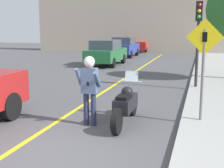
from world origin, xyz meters
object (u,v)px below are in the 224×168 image
object	(u,v)px
traffic_light	(198,28)
parked_car_red	(140,43)
person_biker	(89,83)
motorcycle	(126,105)
crossing_sign	(204,60)
parked_car_blue	(124,47)
parked_car_green	(106,52)

from	to	relation	value
traffic_light	parked_car_red	distance (m)	20.19
person_biker	parked_car_red	distance (m)	25.05
motorcycle	parked_car_red	xyz separation A→B (m)	(-4.41, 24.41, 0.35)
crossing_sign	parked_car_red	xyz separation A→B (m)	(-6.30, 23.93, -0.83)
motorcycle	person_biker	world-z (taller)	person_biker
motorcycle	traffic_light	xyz separation A→B (m)	(1.65, 5.22, 1.98)
crossing_sign	parked_car_blue	distance (m)	19.15
person_biker	parked_car_red	xyz separation A→B (m)	(-3.56, 24.80, -0.25)
motorcycle	traffic_light	world-z (taller)	traffic_light
parked_car_red	crossing_sign	bearing A→B (deg)	-75.25
traffic_light	motorcycle	bearing A→B (deg)	-107.50
motorcycle	person_biker	size ratio (longest dim) A/B	1.32
crossing_sign	parked_car_green	size ratio (longest dim) A/B	0.62
parked_car_green	motorcycle	bearing A→B (deg)	-70.46
crossing_sign	parked_car_green	world-z (taller)	crossing_sign
motorcycle	parked_car_green	bearing A→B (deg)	109.54
crossing_sign	traffic_light	bearing A→B (deg)	92.94
crossing_sign	parked_car_blue	world-z (taller)	crossing_sign
parked_car_blue	parked_car_red	distance (m)	5.96
crossing_sign	parked_car_green	bearing A→B (deg)	117.97
motorcycle	parked_car_red	size ratio (longest dim) A/B	0.56
crossing_sign	person_biker	bearing A→B (deg)	-162.53
person_biker	parked_car_green	size ratio (longest dim) A/B	0.43
motorcycle	crossing_sign	world-z (taller)	crossing_sign
person_biker	parked_car_green	bearing A→B (deg)	105.43
parked_car_blue	parked_car_red	world-z (taller)	same
person_biker	parked_car_green	world-z (taller)	person_biker
motorcycle	parked_car_red	distance (m)	24.81
parked_car_blue	parked_car_red	size ratio (longest dim) A/B	1.00
parked_car_blue	crossing_sign	bearing A→B (deg)	-70.02
motorcycle	parked_car_green	size ratio (longest dim) A/B	0.56
traffic_light	parked_car_blue	size ratio (longest dim) A/B	0.80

